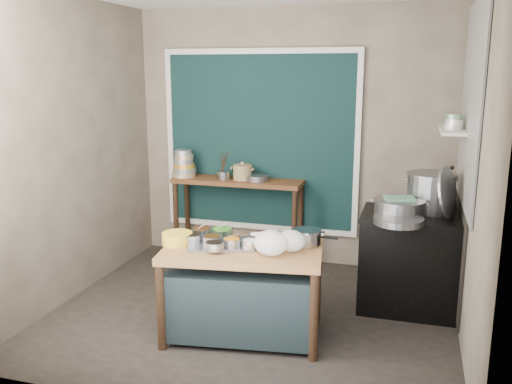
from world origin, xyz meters
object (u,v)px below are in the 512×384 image
(back_counter, at_px, (238,220))
(ceramic_crock, at_px, (242,173))
(prep_table, at_px, (243,292))
(stock_pot, at_px, (431,192))
(utensil_cup, at_px, (224,175))
(stove_block, at_px, (412,263))
(condiment_tray, at_px, (221,244))
(yellow_basin, at_px, (177,238))
(saucepan, at_px, (307,237))
(steamer, at_px, (399,208))

(back_counter, relative_size, ceramic_crock, 6.64)
(prep_table, distance_m, back_counter, 1.79)
(back_counter, height_order, stock_pot, stock_pot)
(back_counter, distance_m, utensil_cup, 0.54)
(stove_block, xyz_separation_m, stock_pot, (0.12, 0.14, 0.63))
(stove_block, height_order, condiment_tray, stove_block)
(yellow_basin, height_order, stock_pot, stock_pot)
(saucepan, xyz_separation_m, utensil_cup, (-1.22, 1.42, 0.18))
(stove_block, xyz_separation_m, steamer, (-0.14, -0.11, 0.53))
(saucepan, relative_size, stock_pot, 0.52)
(condiment_tray, bearing_deg, stove_block, 32.53)
(condiment_tray, bearing_deg, stock_pot, 33.99)
(ceramic_crock, bearing_deg, stove_block, -21.18)
(back_counter, relative_size, yellow_basin, 5.87)
(saucepan, bearing_deg, back_counter, 130.05)
(yellow_basin, distance_m, steamer, 1.93)
(back_counter, height_order, saucepan, back_counter)
(yellow_basin, bearing_deg, stock_pot, 30.35)
(utensil_cup, bearing_deg, yellow_basin, -83.02)
(yellow_basin, bearing_deg, ceramic_crock, 89.95)
(yellow_basin, distance_m, utensil_cup, 1.72)
(stove_block, height_order, saucepan, saucepan)
(yellow_basin, bearing_deg, steamer, 28.04)
(prep_table, relative_size, condiment_tray, 2.40)
(stock_pot, xyz_separation_m, steamer, (-0.26, -0.24, -0.10))
(condiment_tray, height_order, steamer, steamer)
(saucepan, distance_m, ceramic_crock, 1.78)
(back_counter, height_order, condiment_tray, back_counter)
(condiment_tray, bearing_deg, utensil_cup, 108.98)
(yellow_basin, height_order, utensil_cup, utensil_cup)
(utensil_cup, bearing_deg, prep_table, -65.51)
(back_counter, distance_m, stock_pot, 2.19)
(utensil_cup, bearing_deg, steamer, -22.38)
(ceramic_crock, bearing_deg, saucepan, -55.07)
(ceramic_crock, xyz_separation_m, stock_pot, (1.96, -0.57, 0.03))
(prep_table, bearing_deg, stock_pot, 29.39)
(ceramic_crock, height_order, steamer, ceramic_crock)
(back_counter, relative_size, steamer, 3.14)
(stock_pot, distance_m, steamer, 0.37)
(condiment_tray, height_order, ceramic_crock, ceramic_crock)
(prep_table, relative_size, stock_pot, 2.79)
(back_counter, height_order, stove_block, back_counter)
(saucepan, relative_size, utensil_cup, 1.54)
(yellow_basin, bearing_deg, prep_table, 5.88)
(saucepan, distance_m, steamer, 0.94)
(prep_table, bearing_deg, saucepan, 16.41)
(stove_block, bearing_deg, back_counter, 158.98)
(stove_block, relative_size, yellow_basin, 3.64)
(prep_table, height_order, ceramic_crock, ceramic_crock)
(prep_table, bearing_deg, back_counter, 101.46)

